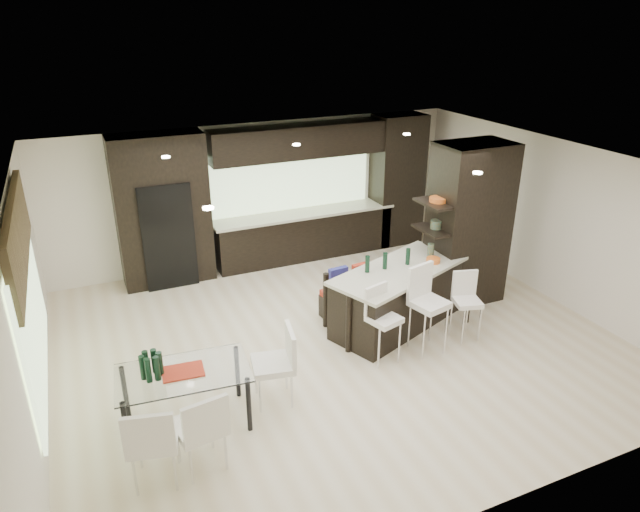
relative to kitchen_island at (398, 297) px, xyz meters
name	(u,v)px	position (x,y,z in m)	size (l,w,h in m)	color
ground	(336,340)	(-1.09, -0.05, -0.48)	(8.00, 8.00, 0.00)	beige
back_wall	(259,193)	(-1.09, 3.45, 0.87)	(8.00, 0.02, 2.70)	white
left_wall	(26,314)	(-5.09, -0.05, 0.87)	(0.02, 7.00, 2.70)	white
right_wall	(551,220)	(2.91, -0.05, 0.87)	(0.02, 7.00, 2.70)	white
ceiling	(338,165)	(-1.09, -0.05, 2.22)	(8.00, 7.00, 0.02)	white
window_left	(31,306)	(-5.05, 0.15, 0.87)	(0.04, 3.20, 1.90)	#B2D199
window_back	(289,180)	(-0.49, 3.41, 1.07)	(3.40, 0.04, 1.20)	#B2D199
stone_accent	(18,235)	(-5.02, 0.15, 1.77)	(0.08, 3.00, 0.80)	brown
ceiling_spots	(330,163)	(-1.09, 0.20, 2.20)	(4.00, 3.00, 0.02)	white
back_cabinetry	(289,194)	(-0.59, 3.12, 0.87)	(6.80, 0.68, 2.70)	black
refrigerator	(166,232)	(-2.99, 3.07, 0.47)	(0.90, 0.68, 1.90)	black
partition_column	(469,224)	(1.51, 0.35, 0.87)	(1.20, 0.80, 2.70)	black
kitchen_island	(398,297)	(0.00, 0.00, 0.00)	(2.31, 0.99, 0.96)	black
stool_left	(384,332)	(-0.71, -0.80, -0.03)	(0.40, 0.40, 0.91)	white
stool_mid	(428,318)	(0.00, -0.83, 0.04)	(0.46, 0.46, 1.05)	white
stool_right	(466,313)	(0.71, -0.79, -0.06)	(0.38, 0.38, 0.85)	white
bench	(358,300)	(-0.39, 0.59, -0.25)	(1.21, 0.47, 0.47)	black
floor_vase	(428,278)	(0.67, 0.17, 0.12)	(0.44, 0.44, 1.20)	#47553D
dining_table	(186,398)	(-3.53, -1.04, -0.12)	(1.52, 0.86, 0.73)	white
chair_near	(200,432)	(-3.53, -1.80, -0.02)	(0.50, 0.50, 0.92)	white
chair_far	(154,444)	(-4.01, -1.80, -0.02)	(0.51, 0.51, 0.93)	white
chair_end	(273,369)	(-2.44, -1.04, -0.01)	(0.51, 0.51, 0.94)	white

